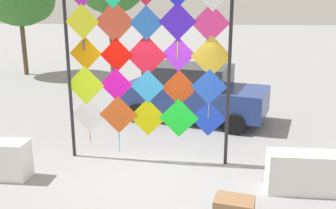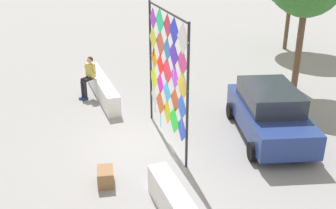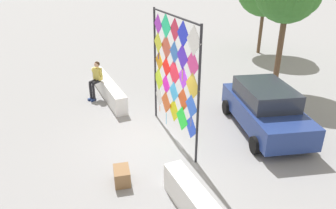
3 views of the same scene
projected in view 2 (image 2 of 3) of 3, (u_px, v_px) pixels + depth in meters
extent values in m
plane|color=gray|center=(147.00, 145.00, 12.16)|extent=(120.00, 120.00, 0.00)
cube|color=white|center=(102.00, 87.00, 15.56)|extent=(4.19, 0.47, 0.73)
cylinder|color=#232328|center=(151.00, 63.00, 13.08)|extent=(0.07, 0.07, 3.97)
cylinder|color=#232328|center=(187.00, 100.00, 10.24)|extent=(0.07, 0.07, 3.97)
cylinder|color=#232328|center=(167.00, 11.00, 10.89)|extent=(3.27, 0.15, 0.06)
cube|color=white|center=(155.00, 96.00, 13.17)|extent=(0.76, 0.03, 0.76)
cylinder|color=#E54E16|center=(155.00, 110.00, 13.37)|extent=(0.02, 0.02, 0.22)
cube|color=#DA531C|center=(160.00, 103.00, 12.59)|extent=(0.81, 0.04, 0.81)
cylinder|color=#16A9E5|center=(161.00, 121.00, 12.84)|extent=(0.02, 0.02, 0.42)
cube|color=#D7D00A|center=(167.00, 112.00, 12.08)|extent=(0.80, 0.03, 0.80)
cube|color=#1BF132|center=(174.00, 121.00, 11.50)|extent=(0.82, 0.04, 0.82)
cube|color=blue|center=(182.00, 130.00, 10.98)|extent=(0.73, 0.03, 0.73)
cube|color=#CAF31C|center=(154.00, 78.00, 12.95)|extent=(0.82, 0.04, 0.82)
cylinder|color=#3E16E5|center=(154.00, 96.00, 13.20)|extent=(0.02, 0.02, 0.44)
cube|color=#E20FB3|center=(160.00, 84.00, 12.36)|extent=(0.69, 0.03, 0.69)
cube|color=#31A3EB|center=(167.00, 92.00, 11.80)|extent=(0.69, 0.03, 0.69)
cube|color=#CF4014|center=(175.00, 100.00, 11.26)|extent=(0.74, 0.03, 0.74)
cylinder|color=#16B4E5|center=(175.00, 119.00, 11.49)|extent=(0.02, 0.02, 0.41)
cube|color=blue|center=(182.00, 107.00, 10.71)|extent=(0.72, 0.03, 0.72)
cylinder|color=gold|center=(182.00, 124.00, 10.91)|extent=(0.02, 0.02, 0.28)
cube|color=#CD7F06|center=(154.00, 58.00, 12.64)|extent=(0.68, 0.03, 0.68)
cube|color=red|center=(160.00, 65.00, 12.09)|extent=(0.68, 0.03, 0.68)
cylinder|color=#16DEE5|center=(161.00, 81.00, 12.30)|extent=(0.02, 0.02, 0.36)
cube|color=red|center=(167.00, 71.00, 11.57)|extent=(0.84, 0.04, 0.84)
cube|color=#9D2BE0|center=(175.00, 77.00, 11.00)|extent=(0.68, 0.03, 0.68)
cube|color=gold|center=(182.00, 86.00, 10.45)|extent=(0.81, 0.04, 0.81)
cube|color=yellow|center=(153.00, 38.00, 12.41)|extent=(0.70, 0.03, 0.70)
cylinder|color=#1D16E5|center=(153.00, 53.00, 12.59)|extent=(0.02, 0.02, 0.22)
cube|color=#E15036|center=(160.00, 44.00, 11.85)|extent=(0.82, 0.04, 0.82)
cube|color=blue|center=(167.00, 50.00, 11.30)|extent=(0.67, 0.03, 0.67)
cylinder|color=orange|center=(167.00, 66.00, 11.50)|extent=(0.02, 0.02, 0.29)
cube|color=#4B21F2|center=(174.00, 55.00, 10.76)|extent=(0.73, 0.03, 0.73)
cylinder|color=#BBE516|center=(174.00, 74.00, 10.97)|extent=(0.02, 0.02, 0.35)
cube|color=#F73895|center=(182.00, 62.00, 10.23)|extent=(0.74, 0.03, 0.74)
cylinder|color=#16E580|center=(182.00, 82.00, 10.44)|extent=(0.02, 0.02, 0.30)
cube|color=#AF26D8|center=(153.00, 19.00, 12.16)|extent=(0.67, 0.03, 0.67)
cylinder|color=#46E516|center=(153.00, 34.00, 12.35)|extent=(0.02, 0.02, 0.24)
cube|color=#1AED96|center=(160.00, 21.00, 11.61)|extent=(0.78, 0.03, 0.78)
cube|color=#E02143|center=(167.00, 26.00, 11.05)|extent=(0.69, 0.03, 0.69)
cylinder|color=#16E5C0|center=(168.00, 42.00, 11.23)|extent=(0.02, 0.02, 0.20)
cube|color=#1C2BF5|center=(174.00, 31.00, 10.51)|extent=(0.75, 0.03, 0.75)
cube|color=white|center=(183.00, 39.00, 9.95)|extent=(0.81, 0.04, 0.81)
cylinder|color=#16E583|center=(183.00, 63.00, 10.19)|extent=(0.02, 0.02, 0.41)
cylinder|color=black|center=(83.00, 90.00, 15.31)|extent=(0.11, 0.11, 0.73)
cylinder|color=black|center=(86.00, 78.00, 15.30)|extent=(0.33, 0.41, 0.13)
cube|color=navy|center=(82.00, 98.00, 15.39)|extent=(0.21, 0.26, 0.09)
cylinder|color=black|center=(86.00, 91.00, 15.22)|extent=(0.11, 0.11, 0.73)
cylinder|color=black|center=(89.00, 79.00, 15.20)|extent=(0.33, 0.41, 0.13)
cube|color=navy|center=(85.00, 99.00, 15.30)|extent=(0.21, 0.26, 0.09)
cube|color=gold|center=(91.00, 70.00, 15.28)|extent=(0.41, 0.36, 0.52)
sphere|color=tan|center=(90.00, 60.00, 15.12)|extent=(0.22, 0.22, 0.22)
sphere|color=#382314|center=(90.00, 60.00, 15.13)|extent=(0.22, 0.22, 0.22)
cylinder|color=gold|center=(86.00, 68.00, 15.37)|extent=(0.16, 0.19, 0.31)
cylinder|color=gold|center=(94.00, 70.00, 15.13)|extent=(0.16, 0.19, 0.31)
cube|color=navy|center=(269.00, 118.00, 12.44)|extent=(4.37, 2.78, 0.72)
cube|color=#282D38|center=(270.00, 96.00, 12.31)|extent=(2.60, 2.09, 0.58)
cylinder|color=black|center=(313.00, 149.00, 11.39)|extent=(0.58, 0.35, 0.54)
cylinder|color=black|center=(253.00, 151.00, 11.26)|extent=(0.58, 0.35, 0.54)
cylinder|color=black|center=(280.00, 109.00, 13.90)|extent=(0.58, 0.35, 0.54)
cylinder|color=black|center=(231.00, 111.00, 13.78)|extent=(0.58, 0.35, 0.54)
cube|color=olive|center=(106.00, 177.00, 10.23)|extent=(0.65, 0.51, 0.42)
cylinder|color=brown|center=(299.00, 47.00, 15.75)|extent=(0.25, 0.25, 3.43)
cylinder|color=brown|center=(288.00, 22.00, 21.24)|extent=(0.21, 0.21, 2.94)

